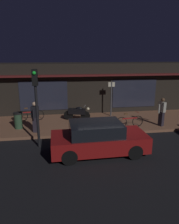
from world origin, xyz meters
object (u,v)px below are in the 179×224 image
motorcycle (77,113)px  parked_car_near (98,138)px  person_bystander (162,111)px  trash_bin (18,120)px  bicycle_extra (31,115)px  bicycle_parked (130,121)px  sign_post (111,96)px  traffic_light_pole (36,95)px  person_photographer (35,117)px

motorcycle → parked_car_near: bearing=-83.6°
person_bystander → trash_bin: size_ratio=1.80×
motorcycle → bicycle_extra: bearing=173.2°
bicycle_extra → bicycle_parked: bearing=-20.5°
bicycle_extra → person_bystander: person_bystander is taller
sign_post → motorcycle: bearing=-164.3°
bicycle_parked → sign_post: sign_post is taller
traffic_light_pole → trash_bin: bearing=119.1°
bicycle_extra → trash_bin: (-0.50, -1.39, 0.11)m
person_bystander → traffic_light_pole: (-6.86, -1.63, 1.45)m
trash_bin → parked_car_near: 5.22m
motorcycle → bicycle_parked: size_ratio=1.00×
bicycle_extra → person_photographer: 2.28m
trash_bin → traffic_light_pole: 3.30m
parked_car_near → motorcycle: bearing=96.4°
bicycle_parked → sign_post: 2.70m
bicycle_parked → person_photographer: (-5.24, 0.00, 0.52)m
person_photographer → sign_post: size_ratio=0.70×
sign_post → bicycle_extra: bearing=-176.7°
bicycle_parked → parked_car_near: 3.54m
traffic_light_pole → motorcycle: bearing=58.3°
parked_car_near → sign_post: bearing=70.2°
person_photographer → sign_post: (4.75, 2.46, 0.48)m
bicycle_extra → person_bystander: 7.99m
person_bystander → person_photographer: bearing=-179.9°
bicycle_parked → trash_bin: bearing=173.0°
sign_post → traffic_light_pole: traffic_light_pole is taller
person_photographer → sign_post: sign_post is taller
person_bystander → sign_post: size_ratio=0.70×
bicycle_extra → person_bystander: (7.68, -2.14, 0.52)m
trash_bin → traffic_light_pole: (1.33, -2.38, 1.86)m
sign_post → parked_car_near: size_ratio=0.58×
motorcycle → traffic_light_pole: size_ratio=0.46×
bicycle_parked → person_bystander: person_bystander is taller
sign_post → traffic_light_pole: (-4.45, -4.08, 0.97)m
person_photographer → traffic_light_pole: size_ratio=0.46×
person_photographer → parked_car_near: bearing=-42.5°
trash_bin → traffic_light_pole: size_ratio=0.26×
bicycle_parked → trash_bin: (-6.27, 0.77, 0.11)m
bicycle_parked → traffic_light_pole: 5.56m
bicycle_extra → traffic_light_pole: bearing=-77.7°
motorcycle → person_bystander: size_ratio=0.99×
person_bystander → motorcycle: bearing=159.3°
bicycle_parked → person_photographer: bearing=180.0°
motorcycle → bicycle_extra: (-2.93, 0.35, -0.14)m
bicycle_extra → sign_post: 5.38m
sign_post → trash_bin: (-5.78, -1.69, -0.89)m
bicycle_parked → parked_car_near: parked_car_near is taller
person_bystander → trash_bin: person_bystander is taller
motorcycle → bicycle_parked: 3.36m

